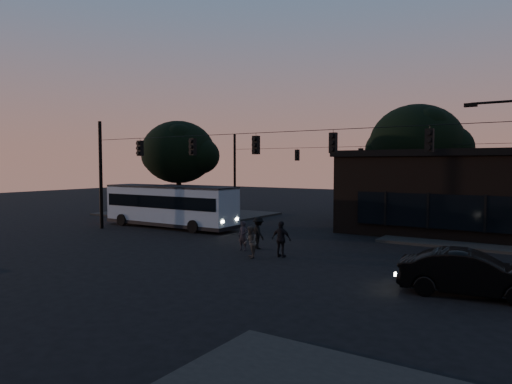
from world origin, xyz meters
The scene contains 13 objects.
ground centered at (0.00, 0.00, 0.00)m, with size 120.00×120.00×0.00m, color black.
sidewalk_far_left centered at (-14.00, 14.00, 0.07)m, with size 14.00×10.00×0.15m, color black.
building centered at (9.00, 15.97, 2.71)m, with size 15.40×10.41×5.40m.
tree_behind centered at (4.00, 22.00, 6.19)m, with size 7.60×7.60×9.43m.
tree_left centered at (-14.00, 13.00, 5.57)m, with size 6.40×6.40×8.30m.
signal_rig_near centered at (0.00, 4.00, 4.45)m, with size 26.24×0.30×7.50m.
signal_rig_far centered at (0.00, 20.00, 4.20)m, with size 26.24×0.30×7.50m.
bus centered at (-9.31, 7.00, 1.67)m, with size 10.63×2.72×2.98m.
car centered at (11.30, 0.13, 0.77)m, with size 1.64×4.69×1.55m, color black.
pedestrian_a centered at (0.05, 2.70, 0.77)m, with size 0.56×0.37×1.54m, color black.
pedestrian_b centered at (1.48, 1.25, 0.78)m, with size 0.76×0.59×1.56m, color #33312E.
pedestrian_c centered at (2.61, 2.25, 0.88)m, with size 1.03×0.43×1.77m, color black.
pedestrian_d centered at (0.48, 3.51, 0.86)m, with size 1.11×0.64×1.71m, color black.
Camera 1 is at (13.57, -16.74, 4.50)m, focal length 32.00 mm.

